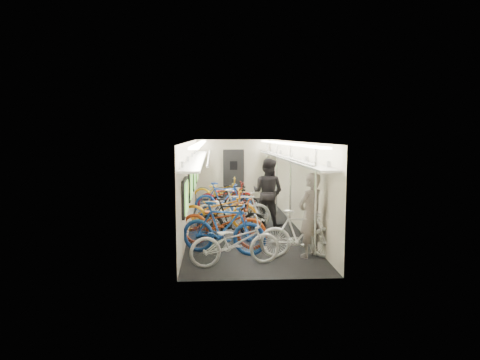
{
  "coord_description": "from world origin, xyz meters",
  "views": [
    {
      "loc": [
        -0.86,
        -12.37,
        2.58
      ],
      "look_at": [
        0.02,
        1.17,
        1.15
      ],
      "focal_mm": 32.0,
      "sensor_mm": 36.0,
      "label": 1
    }
  ],
  "objects": [
    {
      "name": "passenger_near",
      "position": [
        1.2,
        -3.58,
        0.9
      ],
      "size": [
        0.78,
        0.74,
        1.8
      ],
      "primitive_type": "imported",
      "rotation": [
        0.0,
        0.0,
        3.78
      ],
      "color": "gray",
      "rests_on": "ground"
    },
    {
      "name": "bicycle_1",
      "position": [
        -0.63,
        -3.28,
        0.57
      ],
      "size": [
        1.98,
        1.16,
        1.15
      ],
      "primitive_type": "imported",
      "rotation": [
        0.0,
        0.0,
        1.22
      ],
      "color": "navy",
      "rests_on": "ground"
    },
    {
      "name": "bicycle_9",
      "position": [
        -0.18,
        1.4,
        0.49
      ],
      "size": [
        1.65,
        0.58,
        0.97
      ],
      "primitive_type": "imported",
      "rotation": [
        0.0,
        0.0,
        1.65
      ],
      "color": "black",
      "rests_on": "ground"
    },
    {
      "name": "bicycle_5",
      "position": [
        -0.12,
        -0.56,
        0.53
      ],
      "size": [
        1.84,
        0.92,
        1.07
      ],
      "primitive_type": "imported",
      "rotation": [
        0.0,
        0.0,
        1.32
      ],
      "color": "#B9B9BB",
      "rests_on": "ground"
    },
    {
      "name": "train_car_shell",
      "position": [
        -0.36,
        0.71,
        1.66
      ],
      "size": [
        10.0,
        10.0,
        10.0
      ],
      "color": "black",
      "rests_on": "ground"
    },
    {
      "name": "bicycle_7",
      "position": [
        -0.53,
        1.02,
        0.55
      ],
      "size": [
        1.85,
        0.66,
        1.09
      ],
      "primitive_type": "imported",
      "rotation": [
        0.0,
        0.0,
        1.49
      ],
      "color": "#1A41A0",
      "rests_on": "ground"
    },
    {
      "name": "bicycle_3",
      "position": [
        -0.39,
        -2.02,
        0.52
      ],
      "size": [
        1.77,
        0.65,
        1.04
      ],
      "primitive_type": "imported",
      "rotation": [
        0.0,
        0.0,
        1.67
      ],
      "color": "black",
      "rests_on": "ground"
    },
    {
      "name": "bicycle_10",
      "position": [
        -0.59,
        3.05,
        0.52
      ],
      "size": [
        1.99,
        0.69,
        1.04
      ],
      "primitive_type": "imported",
      "rotation": [
        0.0,
        0.0,
        1.57
      ],
      "color": "gold",
      "rests_on": "ground"
    },
    {
      "name": "bicycle_11",
      "position": [
        0.97,
        -3.69,
        0.51
      ],
      "size": [
        1.75,
        0.65,
        1.03
      ],
      "primitive_type": "imported",
      "rotation": [
        0.0,
        0.0,
        1.47
      ],
      "color": "silver",
      "rests_on": "ground"
    },
    {
      "name": "bicycle_6",
      "position": [
        -0.49,
        -0.06,
        0.48
      ],
      "size": [
        1.93,
        1.17,
        0.96
      ],
      "primitive_type": "imported",
      "rotation": [
        0.0,
        0.0,
        1.89
      ],
      "color": "#B0B1B5",
      "rests_on": "ground"
    },
    {
      "name": "bicycle_0",
      "position": [
        -0.42,
        -4.12,
        0.48
      ],
      "size": [
        1.92,
        0.99,
        0.96
      ],
      "primitive_type": "imported",
      "rotation": [
        0.0,
        0.0,
        1.77
      ],
      "color": "#BBBABF",
      "rests_on": "ground"
    },
    {
      "name": "bicycle_8",
      "position": [
        -0.39,
        1.8,
        0.51
      ],
      "size": [
        2.01,
        0.89,
        1.02
      ],
      "primitive_type": "imported",
      "rotation": [
        0.0,
        0.0,
        1.68
      ],
      "color": "maroon",
      "rests_on": "ground"
    },
    {
      "name": "bicycle_12",
      "position": [
        -0.58,
        3.42,
        0.51
      ],
      "size": [
        2.02,
        0.92,
        1.02
      ],
      "primitive_type": "imported",
      "rotation": [
        0.0,
        0.0,
        1.44
      ],
      "color": "slate",
      "rests_on": "ground"
    },
    {
      "name": "passenger_mid",
      "position": [
        0.7,
        -0.45,
        0.96
      ],
      "size": [
        1.18,
        1.11,
        1.92
      ],
      "primitive_type": "imported",
      "rotation": [
        0.0,
        0.0,
        2.59
      ],
      "color": "black",
      "rests_on": "ground"
    },
    {
      "name": "bicycle_2",
      "position": [
        -0.63,
        -2.65,
        0.56
      ],
      "size": [
        2.26,
        1.57,
        1.13
      ],
      "primitive_type": "imported",
      "rotation": [
        0.0,
        0.0,
        1.14
      ],
      "color": "#963210",
      "rests_on": "ground"
    },
    {
      "name": "bicycle_4",
      "position": [
        -0.7,
        -0.94,
        0.56
      ],
      "size": [
        2.17,
        0.9,
        1.11
      ],
      "primitive_type": "imported",
      "rotation": [
        0.0,
        0.0,
        1.65
      ],
      "color": "orange",
      "rests_on": "ground"
    },
    {
      "name": "backpack",
      "position": [
        1.64,
        -3.82,
        1.28
      ],
      "size": [
        0.26,
        0.14,
        0.38
      ],
      "primitive_type": "cube",
      "rotation": [
        0.0,
        0.0,
        0.02
      ],
      "color": "red",
      "rests_on": "passenger_near"
    }
  ]
}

